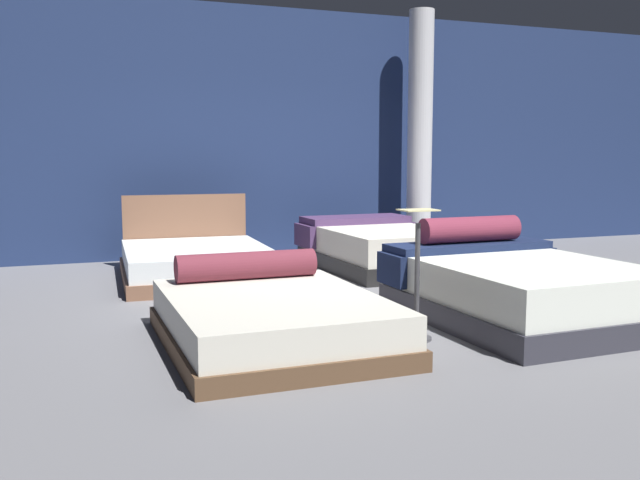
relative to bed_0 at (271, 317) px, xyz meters
name	(u,v)px	position (x,y,z in m)	size (l,w,h in m)	color
ground_plane	(332,297)	(1.08, 1.50, -0.21)	(18.00, 18.00, 0.02)	slate
showroom_back_wall	(250,132)	(1.08, 4.69, 1.55)	(18.00, 0.06, 3.50)	navy
bed_0	(271,317)	(0.00, 0.00, 0.00)	(1.58, 2.06, 0.61)	brown
bed_1	(518,288)	(2.22, -0.01, 0.08)	(1.76, 2.20, 0.84)	#30303A
bed_2	(196,262)	(-0.03, 2.96, -0.01)	(1.75, 2.16, 0.92)	brown
bed_3	(379,247)	(2.27, 2.90, 0.07)	(1.57, 2.19, 0.61)	black
price_sign	(417,290)	(1.08, -0.29, 0.19)	(0.28, 0.24, 1.01)	#3F3F44
support_pillar	(420,133)	(3.49, 4.13, 1.55)	(0.36, 0.36, 3.50)	silver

